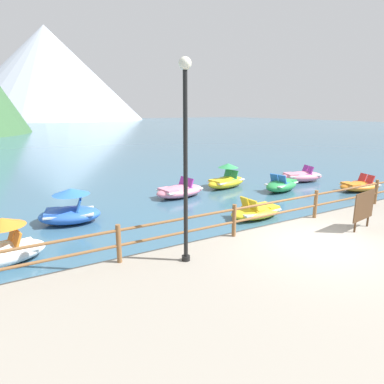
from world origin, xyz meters
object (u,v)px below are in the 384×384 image
Objects in this scene: pedal_boat_1 at (180,191)px; pedal_boat_3 at (2,249)px; pedal_boat_5 at (282,185)px; pedal_boat_7 at (360,186)px; sign_board at (364,206)px; pedal_boat_0 at (256,211)px; pedal_boat_4 at (70,211)px; pedal_boat_6 at (226,180)px; pedal_boat_2 at (301,176)px; lamp_post at (185,146)px.

pedal_boat_1 is 1.12× the size of pedal_boat_3.
pedal_boat_5 is (4.92, -1.54, 0.03)m from pedal_boat_1.
pedal_boat_3 is at bearing -178.66° from pedal_boat_7.
sign_board is 6.65m from pedal_boat_5.
pedal_boat_0 is at bearing 109.80° from sign_board.
pedal_boat_1 reaches higher than pedal_boat_0.
pedal_boat_6 is (8.14, 1.79, -0.05)m from pedal_boat_4.
pedal_boat_3 is at bearing -167.15° from pedal_boat_2.
lamp_post is at bearing -164.18° from pedal_boat_7.
pedal_boat_2 reaches higher than pedal_boat_1.
pedal_boat_6 is at bearing 133.31° from pedal_boat_5.
pedal_boat_4 is at bearing 139.72° from sign_board.
pedal_boat_7 is at bearing -36.47° from pedal_boat_6.
pedal_boat_3 is at bearing -152.40° from pedal_boat_1.
pedal_boat_6 is at bearing 9.24° from pedal_boat_1.
pedal_boat_0 is 0.83× the size of pedal_boat_2.
pedal_boat_3 reaches higher than pedal_boat_0.
pedal_boat_1 is 5.16m from pedal_boat_5.
pedal_boat_1 is 1.12× the size of pedal_boat_4.
pedal_boat_3 is 15.66m from pedal_boat_7.
sign_board is 0.53× the size of pedal_boat_0.
lamp_post is at bearing 172.18° from sign_board.
pedal_boat_2 is 1.12× the size of pedal_boat_7.
pedal_boat_5 is 2.79m from pedal_boat_6.
pedal_boat_1 reaches higher than pedal_boat_7.
pedal_boat_3 is 1.00× the size of pedal_boat_4.
pedal_boat_0 is 6.81m from pedal_boat_4.
pedal_boat_7 is at bearing -22.50° from pedal_boat_1.
pedal_boat_4 is 0.89× the size of pedal_boat_6.
pedal_boat_5 is at bearing 150.77° from pedal_boat_7.
pedal_boat_5 is at bearing 66.28° from sign_board.
pedal_boat_3 is at bearing -157.32° from pedal_boat_6.
pedal_boat_6 is (10.32, 4.31, -0.02)m from pedal_boat_3.
pedal_boat_2 is (6.48, 3.73, 0.06)m from pedal_boat_0.
pedal_boat_5 is at bearing -157.04° from pedal_boat_2.
pedal_boat_1 is at bearing -170.76° from pedal_boat_6.
lamp_post reaches higher than pedal_boat_1.
pedal_boat_1 is at bearing 63.17° from lamp_post.
lamp_post is 6.11m from sign_board.
sign_board reaches higher than pedal_boat_3.
pedal_boat_6 reaches higher than pedal_boat_2.
pedal_boat_4 is at bearing 49.14° from pedal_boat_3.
lamp_post is at bearing -37.47° from pedal_boat_3.
pedal_boat_5 is (12.23, 2.28, -0.11)m from pedal_boat_3.
sign_board is at bearing -40.28° from pedal_boat_4.
pedal_boat_0 is at bearing -174.45° from pedal_boat_7.
pedal_boat_5 reaches higher than pedal_boat_1.
sign_board is 8.13m from pedal_boat_6.
pedal_boat_7 is (7.31, 0.71, 0.01)m from pedal_boat_0.
pedal_boat_7 is (5.34, -3.95, -0.15)m from pedal_boat_6.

